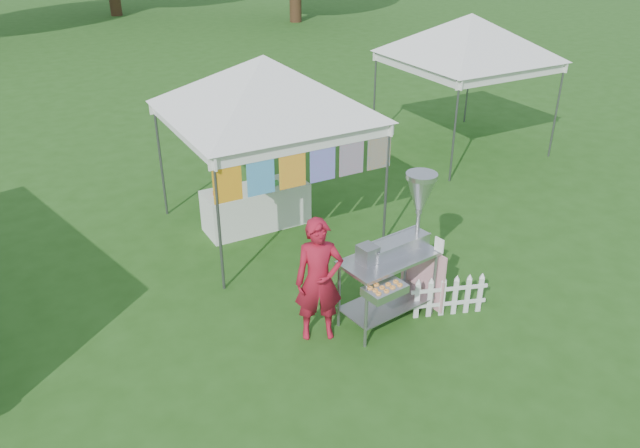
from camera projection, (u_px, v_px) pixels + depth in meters
ground at (383, 335)px, 8.23m from camera, size 120.00×120.00×0.00m
canopy_main at (263, 56)px, 9.56m from camera, size 4.24×4.24×3.45m
canopy_right at (472, 14)px, 13.10m from camera, size 4.24×4.24×3.45m
donut_cart at (402, 240)px, 8.10m from camera, size 1.45×1.15×2.01m
vendor at (319, 280)px, 7.85m from camera, size 0.73×0.61×1.69m
picket_fence at (449, 297)px, 8.51m from camera, size 1.03×0.38×0.56m
display_table at (256, 207)px, 10.83m from camera, size 1.80×0.70×0.74m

